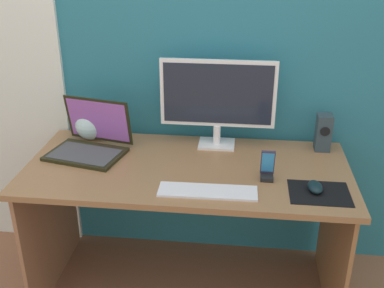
# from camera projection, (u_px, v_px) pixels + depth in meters

# --- Properties ---
(ground_plane) EXTENTS (8.00, 8.00, 0.00)m
(ground_plane) POSITION_uv_depth(u_px,v_px,m) (188.00, 286.00, 2.44)
(ground_plane) COLOR #8E5A41
(wall_back) EXTENTS (6.00, 0.04, 2.50)m
(wall_back) POSITION_uv_depth(u_px,v_px,m) (197.00, 31.00, 2.27)
(wall_back) COLOR teal
(wall_back) RESTS_ON ground_plane
(desk) EXTENTS (1.49, 0.69, 0.71)m
(desk) POSITION_uv_depth(u_px,v_px,m) (187.00, 193.00, 2.20)
(desk) COLOR #9B6844
(desk) RESTS_ON ground_plane
(monitor) EXTENTS (0.56, 0.14, 0.44)m
(monitor) POSITION_uv_depth(u_px,v_px,m) (218.00, 98.00, 2.25)
(monitor) COLOR white
(monitor) RESTS_ON desk
(speaker_right) EXTENTS (0.07, 0.08, 0.18)m
(speaker_right) POSITION_uv_depth(u_px,v_px,m) (323.00, 132.00, 2.27)
(speaker_right) COLOR #2E3D47
(speaker_right) RESTS_ON desk
(laptop) EXTENTS (0.40, 0.35, 0.25)m
(laptop) POSITION_uv_depth(u_px,v_px,m) (90.00, 142.00, 2.26)
(laptop) COLOR black
(laptop) RESTS_ON desk
(fishbowl) EXTENTS (0.16, 0.16, 0.16)m
(fishbowl) POSITION_uv_depth(u_px,v_px,m) (91.00, 124.00, 2.40)
(fishbowl) COLOR silver
(fishbowl) RESTS_ON desk
(keyboard_external) EXTENTS (0.41, 0.12, 0.01)m
(keyboard_external) POSITION_uv_depth(u_px,v_px,m) (208.00, 191.00, 1.93)
(keyboard_external) COLOR white
(keyboard_external) RESTS_ON desk
(mousepad) EXTENTS (0.25, 0.20, 0.00)m
(mousepad) POSITION_uv_depth(u_px,v_px,m) (319.00, 193.00, 1.92)
(mousepad) COLOR black
(mousepad) RESTS_ON desk
(mouse) EXTENTS (0.07, 0.10, 0.04)m
(mouse) POSITION_uv_depth(u_px,v_px,m) (315.00, 187.00, 1.93)
(mouse) COLOR black
(mouse) RESTS_ON mousepad
(phone_in_dock) EXTENTS (0.06, 0.06, 0.14)m
(phone_in_dock) POSITION_uv_depth(u_px,v_px,m) (267.00, 169.00, 2.01)
(phone_in_dock) COLOR black
(phone_in_dock) RESTS_ON desk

